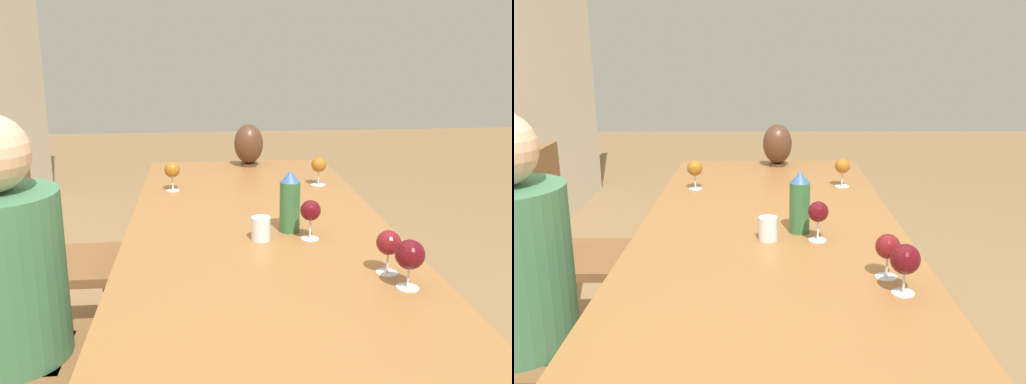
# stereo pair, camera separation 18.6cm
# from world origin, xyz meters

# --- Properties ---
(dining_table) EXTENTS (2.60, 0.97, 0.75)m
(dining_table) POSITION_xyz_m (0.00, 0.00, 0.68)
(dining_table) COLOR #936033
(dining_table) RESTS_ON ground_plane
(water_bottle) EXTENTS (0.07, 0.07, 0.22)m
(water_bottle) POSITION_xyz_m (0.06, -0.10, 0.85)
(water_bottle) COLOR #336638
(water_bottle) RESTS_ON dining_table
(water_tumbler) EXTENTS (0.07, 0.07, 0.08)m
(water_tumbler) POSITION_xyz_m (-0.02, 0.01, 0.79)
(water_tumbler) COLOR silver
(water_tumbler) RESTS_ON dining_table
(vase) EXTENTS (0.16, 0.16, 0.23)m
(vase) POSITION_xyz_m (1.17, -0.05, 0.86)
(vase) COLOR #4C2D1E
(vase) RESTS_ON dining_table
(wine_glass_0) EXTENTS (0.07, 0.07, 0.14)m
(wine_glass_0) POSITION_xyz_m (-0.03, -0.16, 0.85)
(wine_glass_0) COLOR silver
(wine_glass_0) RESTS_ON dining_table
(wine_glass_1) EXTENTS (0.08, 0.08, 0.14)m
(wine_glass_1) POSITION_xyz_m (-0.45, -0.36, 0.84)
(wine_glass_1) COLOR silver
(wine_glass_1) RESTS_ON dining_table
(wine_glass_2) EXTENTS (0.07, 0.07, 0.14)m
(wine_glass_2) POSITION_xyz_m (0.67, 0.34, 0.84)
(wine_glass_2) COLOR silver
(wine_glass_2) RESTS_ON dining_table
(wine_glass_3) EXTENTS (0.07, 0.07, 0.13)m
(wine_glass_3) POSITION_xyz_m (-0.34, -0.34, 0.84)
(wine_glass_3) COLOR silver
(wine_glass_3) RESTS_ON dining_table
(wine_glass_4) EXTENTS (0.07, 0.07, 0.14)m
(wine_glass_4) POSITION_xyz_m (0.71, -0.34, 0.84)
(wine_glass_4) COLOR silver
(wine_glass_4) RESTS_ON dining_table
(chair_far) EXTENTS (0.44, 0.44, 0.96)m
(chair_far) POSITION_xyz_m (0.54, 0.88, 0.52)
(chair_far) COLOR brown
(chair_far) RESTS_ON ground_plane
(person_near) EXTENTS (0.36, 0.36, 1.22)m
(person_near) POSITION_xyz_m (-0.23, 0.79, 0.66)
(person_near) COLOR #2D2D38
(person_near) RESTS_ON ground_plane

